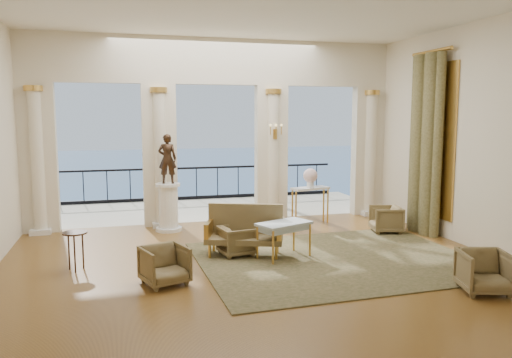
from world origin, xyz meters
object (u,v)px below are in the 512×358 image
object	(u,v)px
statue	(167,159)
armchair_a	(165,263)
game_table	(284,226)
side_table	(75,237)
pedestal	(168,208)
armchair_b	(485,270)
armchair_d	(237,239)
settee	(245,230)
armchair_c	(386,218)
console_table	(310,193)

from	to	relation	value
statue	armchair_a	bearing A→B (deg)	97.05
game_table	side_table	world-z (taller)	game_table
armchair_a	pedestal	distance (m)	3.73
armchair_b	side_table	bearing A→B (deg)	172.18
armchair_a	armchair_d	world-z (taller)	armchair_a
armchair_a	settee	bearing A→B (deg)	20.27
armchair_d	pedestal	xyz separation A→B (m)	(-1.06, 2.41, 0.22)
statue	side_table	size ratio (longest dim) A/B	1.67
side_table	game_table	bearing A→B (deg)	-3.64
armchair_c	statue	bearing A→B (deg)	-93.49
settee	pedestal	size ratio (longest dim) A/B	1.42
armchair_a	pedestal	size ratio (longest dim) A/B	0.61
settee	pedestal	bearing A→B (deg)	137.27
armchair_b	side_table	distance (m)	6.66
statue	armchair_c	bearing A→B (deg)	176.20
pedestal	console_table	xyz separation A→B (m)	(3.48, -0.06, 0.21)
armchair_b	game_table	bearing A→B (deg)	149.55
armchair_d	console_table	size ratio (longest dim) A/B	0.63
settee	game_table	xyz separation A→B (m)	(0.65, -0.43, 0.14)
armchair_a	armchair_b	xyz separation A→B (m)	(4.63, -1.65, 0.01)
game_table	statue	distance (m)	3.55
armchair_b	armchair_c	xyz separation A→B (m)	(0.56, 3.88, -0.02)
armchair_a	statue	distance (m)	3.96
armchair_b	game_table	size ratio (longest dim) A/B	0.62
console_table	armchair_d	bearing A→B (deg)	-148.37
armchair_b	statue	xyz separation A→B (m)	(-4.22, 5.36, 1.32)
armchair_a	pedestal	xyz separation A→B (m)	(0.41, 3.71, 0.19)
armchair_c	side_table	world-z (taller)	side_table
armchair_b	pedestal	xyz separation A→B (m)	(-4.22, 5.36, 0.18)
armchair_a	pedestal	bearing A→B (deg)	65.11
settee	side_table	size ratio (longest dim) A/B	2.32
armchair_d	game_table	size ratio (longest dim) A/B	0.56
side_table	console_table	bearing A→B (deg)	25.46
game_table	side_table	distance (m)	3.71
armchair_a	armchair_d	xyz separation A→B (m)	(1.47, 1.30, -0.03)
game_table	console_table	distance (m)	3.20
armchair_a	side_table	world-z (taller)	armchair_a
settee	side_table	xyz separation A→B (m)	(-3.06, -0.20, 0.11)
armchair_d	armchair_b	bearing A→B (deg)	-143.34
side_table	pedestal	bearing A→B (deg)	54.69
statue	armchair_b	bearing A→B (deg)	141.57
armchair_a	armchair_c	xyz separation A→B (m)	(5.19, 2.23, -0.01)
armchair_a	console_table	xyz separation A→B (m)	(3.89, 3.65, 0.40)
statue	settee	bearing A→B (deg)	130.44
game_table	console_table	xyz separation A→B (m)	(1.60, 2.76, 0.13)
armchair_c	side_table	xyz separation A→B (m)	(-6.61, -1.11, 0.25)
armchair_b	pedestal	bearing A→B (deg)	145.00
console_table	side_table	size ratio (longest dim) A/B	1.47
side_table	armchair_c	bearing A→B (deg)	9.56
armchair_a	side_table	size ratio (longest dim) A/B	1.00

